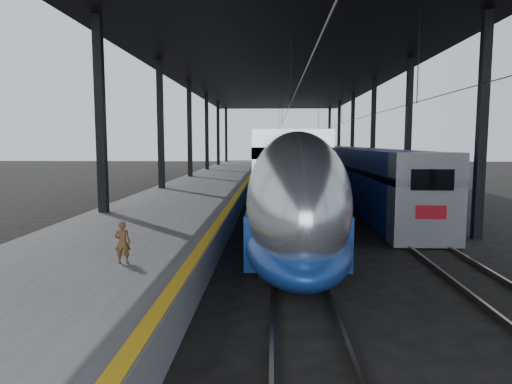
{
  "coord_description": "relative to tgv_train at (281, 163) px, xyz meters",
  "views": [
    {
      "loc": [
        1.3,
        -13.65,
        3.92
      ],
      "look_at": [
        0.63,
        3.8,
        2.0
      ],
      "focal_mm": 32.0,
      "sensor_mm": 36.0,
      "label": 1
    }
  ],
  "objects": [
    {
      "name": "ground",
      "position": [
        -2.0,
        -27.2,
        -2.05
      ],
      "size": [
        160.0,
        160.0,
        0.0
      ],
      "primitive_type": "plane",
      "color": "black",
      "rests_on": "ground"
    },
    {
      "name": "platform",
      "position": [
        -5.5,
        -7.2,
        -1.55
      ],
      "size": [
        6.0,
        80.0,
        1.0
      ],
      "primitive_type": "cube",
      "color": "#4C4C4F",
      "rests_on": "ground"
    },
    {
      "name": "yellow_strip",
      "position": [
        -2.7,
        -7.2,
        -1.04
      ],
      "size": [
        0.3,
        80.0,
        0.01
      ],
      "primitive_type": "cube",
      "color": "gold",
      "rests_on": "platform"
    },
    {
      "name": "rails",
      "position": [
        2.5,
        -7.2,
        -1.97
      ],
      "size": [
        6.52,
        80.0,
        0.16
      ],
      "color": "slate",
      "rests_on": "ground"
    },
    {
      "name": "canopy",
      "position": [
        -0.1,
        -7.2,
        7.07
      ],
      "size": [
        18.0,
        75.0,
        9.47
      ],
      "color": "black",
      "rests_on": "ground"
    },
    {
      "name": "tgv_train",
      "position": [
        0.0,
        0.0,
        0.0
      ],
      "size": [
        3.06,
        65.2,
        4.38
      ],
      "color": "#ABADB2",
      "rests_on": "ground"
    },
    {
      "name": "second_train",
      "position": [
        5.0,
        2.95,
        -0.26
      ],
      "size": [
        2.57,
        56.05,
        3.54
      ],
      "color": "navy",
      "rests_on": "ground"
    },
    {
      "name": "child",
      "position": [
        -4.33,
        -30.21,
        -0.53
      ],
      "size": [
        0.41,
        0.3,
        1.03
      ],
      "primitive_type": "imported",
      "rotation": [
        0.0,
        0.0,
        3.3
      ],
      "color": "#54371C",
      "rests_on": "platform"
    }
  ]
}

